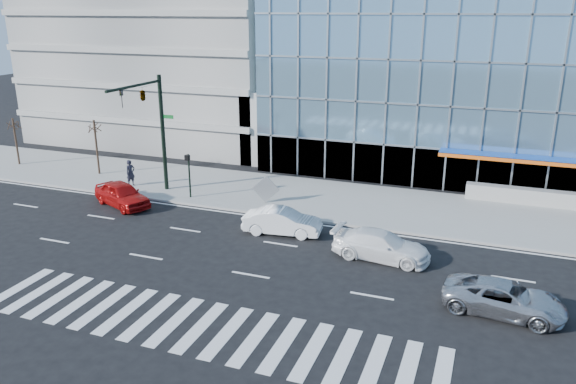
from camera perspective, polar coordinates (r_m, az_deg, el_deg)
name	(u,v)px	position (r m, az deg, el deg)	size (l,w,h in m)	color
ground	(280,244)	(31.04, -0.78, -5.32)	(160.00, 160.00, 0.00)	black
sidewalk	(323,199)	(38.08, 3.59, -0.69)	(120.00, 8.00, 0.15)	gray
theatre_building	(548,69)	(52.85, 24.88, 11.27)	(42.00, 26.00, 15.00)	#73A2C1
parking_garage	(190,32)	(60.70, -9.89, 15.71)	(24.00, 24.00, 20.00)	gray
ramp_block	(291,123)	(48.34, 0.32, 7.02)	(6.00, 8.00, 6.00)	gray
traffic_signal	(149,108)	(38.22, -13.95, 8.31)	(1.14, 5.74, 8.00)	black
ped_signal_post	(189,169)	(38.08, -10.06, 2.32)	(0.30, 0.33, 3.00)	black
street_tree_near	(94,127)	(45.11, -19.07, 6.22)	(1.10, 1.10, 4.23)	#332319
street_tree_far	(13,124)	(50.59, -26.12, 6.18)	(1.10, 1.10, 3.87)	#332319
silver_suv	(504,298)	(25.83, 21.12, -10.04)	(2.32, 5.02, 1.40)	silver
white_suv	(381,245)	(29.45, 9.45, -5.37)	(2.06, 5.06, 1.47)	white
white_sedan	(282,222)	(32.18, -0.58, -3.02)	(1.56, 4.49, 1.48)	white
red_sedan	(122,194)	(38.21, -16.51, -0.23)	(1.87, 4.64, 1.58)	#A80D0C
pedestrian	(131,173)	(41.87, -15.70, 1.88)	(0.69, 0.46, 1.90)	black
tilted_panel	(266,189)	(36.84, -2.27, 0.30)	(1.30, 0.06, 1.30)	gray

